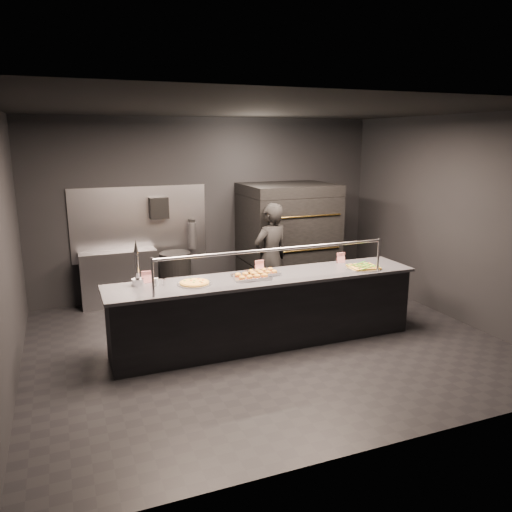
% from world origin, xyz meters
% --- Properties ---
extents(room, '(6.04, 6.00, 3.00)m').
position_xyz_m(room, '(-0.02, 0.05, 1.50)').
color(room, black).
rests_on(room, ground).
extents(service_counter, '(4.10, 0.78, 1.37)m').
position_xyz_m(service_counter, '(0.00, -0.00, 0.46)').
color(service_counter, black).
rests_on(service_counter, ground).
extents(pizza_oven, '(1.50, 1.23, 1.91)m').
position_xyz_m(pizza_oven, '(1.20, 1.90, 0.97)').
color(pizza_oven, black).
rests_on(pizza_oven, ground).
extents(prep_shelf, '(1.20, 0.35, 0.90)m').
position_xyz_m(prep_shelf, '(-1.60, 2.32, 0.45)').
color(prep_shelf, '#99999E').
rests_on(prep_shelf, ground).
extents(towel_dispenser, '(0.30, 0.20, 0.35)m').
position_xyz_m(towel_dispenser, '(-0.90, 2.39, 1.55)').
color(towel_dispenser, black).
rests_on(towel_dispenser, room).
extents(fire_extinguisher, '(0.14, 0.14, 0.51)m').
position_xyz_m(fire_extinguisher, '(-0.35, 2.40, 1.06)').
color(fire_extinguisher, '#B2B2B7').
rests_on(fire_extinguisher, room).
extents(beer_tap, '(0.15, 0.21, 0.57)m').
position_xyz_m(beer_tap, '(-1.60, 0.20, 1.08)').
color(beer_tap, silver).
rests_on(beer_tap, service_counter).
extents(round_pizza, '(0.41, 0.41, 0.03)m').
position_xyz_m(round_pizza, '(-0.95, -0.00, 0.94)').
color(round_pizza, silver).
rests_on(round_pizza, service_counter).
extents(slider_tray_a, '(0.49, 0.39, 0.07)m').
position_xyz_m(slider_tray_a, '(-0.21, -0.01, 0.95)').
color(slider_tray_a, silver).
rests_on(slider_tray_a, service_counter).
extents(slider_tray_b, '(0.43, 0.33, 0.06)m').
position_xyz_m(slider_tray_b, '(-0.00, 0.11, 0.94)').
color(slider_tray_b, silver).
rests_on(slider_tray_b, service_counter).
extents(square_pizza, '(0.47, 0.47, 0.05)m').
position_xyz_m(square_pizza, '(1.40, -0.12, 0.94)').
color(square_pizza, silver).
rests_on(square_pizza, service_counter).
extents(condiment_jar, '(0.15, 0.06, 0.10)m').
position_xyz_m(condiment_jar, '(-1.37, 0.10, 0.97)').
color(condiment_jar, silver).
rests_on(condiment_jar, service_counter).
extents(tent_cards, '(2.88, 0.04, 0.15)m').
position_xyz_m(tent_cards, '(-0.06, 0.28, 1.00)').
color(tent_cards, white).
rests_on(tent_cards, service_counter).
extents(trash_bin, '(0.51, 0.51, 0.85)m').
position_xyz_m(trash_bin, '(-0.72, 2.09, 0.42)').
color(trash_bin, black).
rests_on(trash_bin, ground).
extents(worker, '(0.71, 0.56, 1.71)m').
position_xyz_m(worker, '(0.57, 1.16, 0.85)').
color(worker, black).
rests_on(worker, ground).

